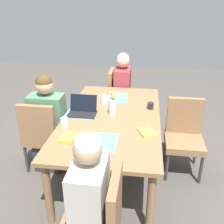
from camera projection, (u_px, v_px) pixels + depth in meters
ground_plane at (112, 168)px, 3.27m from camera, size 10.00×10.00×0.00m
dining_table at (112, 121)px, 2.99m from camera, size 1.99×1.09×0.72m
chair_head_left_left_near at (118, 94)px, 4.23m from camera, size 0.44×0.44×0.90m
person_head_left_left_near at (123, 94)px, 4.16m from camera, size 0.40×0.36×1.19m
chair_head_right_left_mid at (99, 222)px, 1.87m from camera, size 0.44×0.44×0.90m
person_head_right_left_mid at (90, 211)px, 1.92m from camera, size 0.40×0.36×1.19m
chair_near_left_far at (42, 133)px, 3.07m from camera, size 0.44×0.44×0.90m
person_near_left_far at (49, 128)px, 3.12m from camera, size 0.36×0.40×1.19m
chair_far_right_near at (184, 133)px, 3.06m from camera, size 0.44×0.44×0.90m
flower_vase at (113, 103)px, 2.94m from camera, size 0.08×0.08×0.29m
placemat_head_left_left_near at (118, 97)px, 3.49m from camera, size 0.37×0.28×0.00m
placemat_head_right_left_mid at (104, 142)px, 2.43m from camera, size 0.37×0.27×0.00m
placemat_near_left_far at (80, 114)px, 3.00m from camera, size 0.28×0.38×0.00m
laptop_near_left_far at (83, 110)px, 3.00m from camera, size 0.22×0.32×0.21m
coffee_mug_near_left at (150, 106)px, 3.14m from camera, size 0.08×0.08×0.08m
coffee_mug_near_right at (64, 122)px, 2.70m from camera, size 0.07×0.07×0.10m
coffee_mug_centre_left at (104, 100)px, 3.28m from camera, size 0.08×0.08×0.11m
book_red_cover at (147, 132)px, 2.60m from camera, size 0.24×0.21×0.03m
book_blue_cover at (69, 138)px, 2.48m from camera, size 0.22×0.17×0.04m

